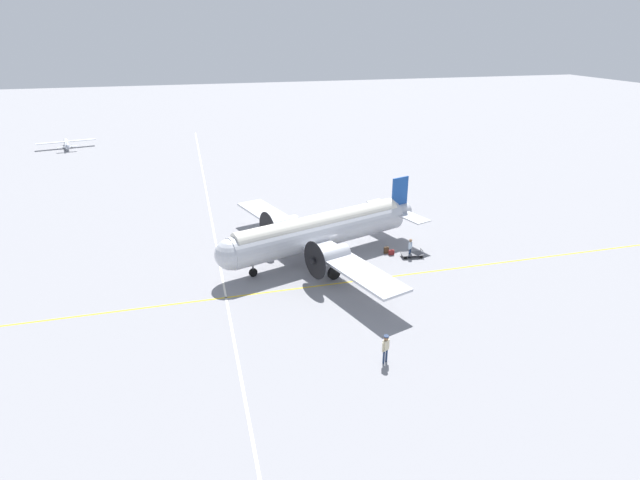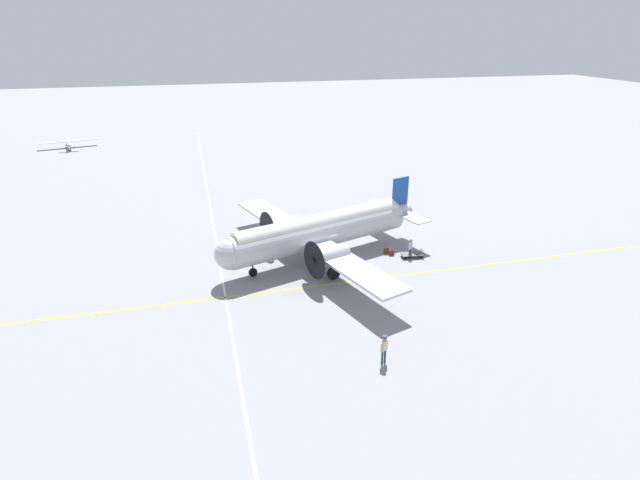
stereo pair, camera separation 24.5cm
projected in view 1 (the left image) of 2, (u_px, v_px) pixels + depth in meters
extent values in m
plane|color=gray|center=(320.00, 258.00, 43.26)|extent=(300.00, 300.00, 0.00)
cube|color=gold|center=(336.00, 284.00, 38.93)|extent=(120.00, 0.16, 0.01)
cube|color=silver|center=(221.00, 269.00, 41.25)|extent=(0.16, 120.00, 0.01)
cylinder|color=silver|center=(320.00, 232.00, 42.32)|extent=(16.37, 7.55, 2.61)
cylinder|color=silver|center=(320.00, 224.00, 42.03)|extent=(15.37, 6.56, 1.83)
sphere|color=silver|center=(231.00, 254.00, 38.22)|extent=(2.48, 2.48, 2.48)
cylinder|color=silver|center=(394.00, 213.00, 46.36)|extent=(3.48, 2.35, 1.44)
cube|color=#194799|center=(400.00, 193.00, 45.94)|extent=(1.75, 0.69, 3.00)
cube|color=silver|center=(397.00, 211.00, 46.51)|extent=(3.79, 7.46, 0.10)
cube|color=silver|center=(308.00, 239.00, 41.85)|extent=(9.56, 22.58, 0.20)
cylinder|color=silver|center=(331.00, 256.00, 38.69)|extent=(3.10, 2.23, 1.44)
cylinder|color=black|center=(315.00, 260.00, 37.92)|extent=(0.97, 2.88, 3.01)
sphere|color=black|center=(313.00, 261.00, 37.85)|extent=(0.50, 0.50, 0.50)
cylinder|color=silver|center=(283.00, 225.00, 44.70)|extent=(3.10, 2.23, 1.44)
cylinder|color=black|center=(267.00, 229.00, 43.93)|extent=(0.97, 2.88, 3.01)
sphere|color=black|center=(266.00, 229.00, 43.86)|extent=(0.50, 0.50, 0.50)
cylinder|color=#4C4C51|center=(334.00, 267.00, 39.25)|extent=(0.18, 0.18, 0.97)
cylinder|color=black|center=(334.00, 273.00, 39.44)|extent=(1.14, 0.63, 1.10)
cylinder|color=#4C4C51|center=(286.00, 235.00, 45.26)|extent=(0.18, 0.18, 0.97)
cylinder|color=black|center=(286.00, 240.00, 45.45)|extent=(1.14, 0.63, 1.10)
cylinder|color=#4C4C51|center=(253.00, 268.00, 39.76)|extent=(0.14, 0.14, 0.88)
cylinder|color=black|center=(253.00, 272.00, 39.93)|extent=(0.72, 0.39, 0.70)
cylinder|color=navy|center=(384.00, 357.00, 29.54)|extent=(0.13, 0.13, 0.89)
cylinder|color=navy|center=(386.00, 355.00, 29.71)|extent=(0.13, 0.13, 0.89)
cube|color=beige|center=(386.00, 345.00, 29.31)|extent=(0.47, 0.39, 0.67)
sphere|color=#8C6647|center=(386.00, 338.00, 29.12)|extent=(0.30, 0.30, 0.30)
cylinder|color=beige|center=(383.00, 347.00, 29.16)|extent=(0.10, 0.10, 0.64)
cylinder|color=beige|center=(389.00, 344.00, 29.50)|extent=(0.10, 0.10, 0.64)
cube|color=navy|center=(384.00, 343.00, 29.35)|extent=(0.05, 0.03, 0.43)
cylinder|color=navy|center=(386.00, 336.00, 29.07)|extent=(0.43, 0.43, 0.07)
cylinder|color=navy|center=(410.00, 252.00, 43.40)|extent=(0.12, 0.12, 0.82)
cylinder|color=navy|center=(409.00, 253.00, 43.21)|extent=(0.12, 0.12, 0.82)
cube|color=silver|center=(410.00, 245.00, 43.03)|extent=(0.41, 0.41, 0.61)
sphere|color=#8C6647|center=(411.00, 240.00, 42.85)|extent=(0.27, 0.27, 0.27)
cylinder|color=silver|center=(411.00, 244.00, 43.23)|extent=(0.10, 0.10, 0.58)
cylinder|color=silver|center=(409.00, 246.00, 42.85)|extent=(0.10, 0.10, 0.58)
cube|color=navy|center=(411.00, 245.00, 42.95)|extent=(0.04, 0.04, 0.39)
cube|color=#47331E|center=(386.00, 250.00, 44.05)|extent=(0.43, 0.20, 0.60)
cube|color=#312315|center=(386.00, 247.00, 43.92)|extent=(0.15, 0.14, 0.02)
cube|color=maroon|center=(391.00, 252.00, 43.76)|extent=(0.48, 0.19, 0.46)
cube|color=#551515|center=(392.00, 250.00, 43.66)|extent=(0.17, 0.14, 0.02)
cube|color=#56565B|center=(412.00, 254.00, 43.35)|extent=(1.99, 1.17, 0.04)
cube|color=#56565B|center=(422.00, 251.00, 43.38)|extent=(0.15, 0.95, 0.04)
cylinder|color=#56565B|center=(424.00, 254.00, 43.02)|extent=(0.04, 0.04, 0.22)
cylinder|color=#56565B|center=(421.00, 250.00, 43.83)|extent=(0.04, 0.04, 0.22)
cylinder|color=black|center=(405.00, 258.00, 42.98)|extent=(0.29, 0.09, 0.28)
cylinder|color=black|center=(403.00, 254.00, 43.67)|extent=(0.29, 0.09, 0.28)
cylinder|color=black|center=(421.00, 257.00, 43.16)|extent=(0.29, 0.09, 0.28)
cylinder|color=black|center=(418.00, 253.00, 43.86)|extent=(0.29, 0.09, 0.28)
cylinder|color=#B7BCC6|center=(67.00, 144.00, 82.31)|extent=(2.02, 6.01, 0.73)
sphere|color=black|center=(66.00, 140.00, 84.86)|extent=(0.66, 0.66, 0.66)
cube|color=#B7BCC6|center=(66.00, 142.00, 82.45)|extent=(8.98, 2.87, 0.08)
cube|color=#B7BCC6|center=(67.00, 144.00, 79.69)|extent=(0.17, 0.53, 0.95)
cube|color=#B7BCC6|center=(67.00, 147.00, 79.88)|extent=(2.96, 1.10, 0.04)
cylinder|color=black|center=(67.00, 145.00, 84.28)|extent=(0.14, 0.29, 0.28)
cylinder|color=#4C4C51|center=(67.00, 144.00, 84.23)|extent=(0.06, 0.06, 0.21)
cylinder|color=black|center=(63.00, 148.00, 81.98)|extent=(0.14, 0.29, 0.28)
cylinder|color=#4C4C51|center=(63.00, 148.00, 81.94)|extent=(0.06, 0.06, 0.21)
cylinder|color=black|center=(72.00, 147.00, 82.55)|extent=(0.14, 0.29, 0.28)
cylinder|color=#4C4C51|center=(72.00, 147.00, 82.51)|extent=(0.06, 0.06, 0.21)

